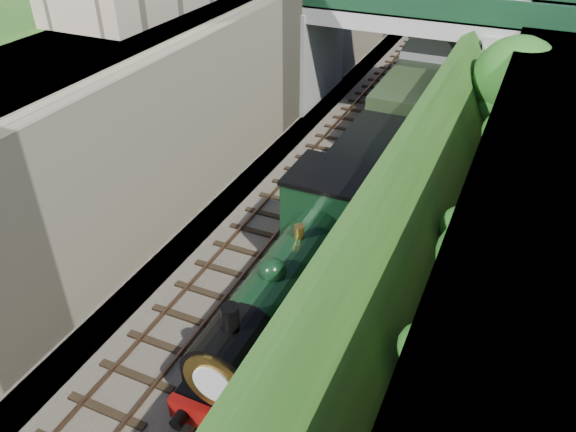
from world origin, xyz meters
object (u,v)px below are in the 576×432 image
object	(u,v)px
road_bridge	(427,45)
tender	(368,176)
tree	(518,82)
locomotive	(296,277)

from	to	relation	value
road_bridge	tender	world-z (taller)	road_bridge
tree	locomotive	xyz separation A→B (m)	(-4.71, -12.31, -2.75)
road_bridge	tree	distance (m)	7.49
locomotive	road_bridge	bearing A→B (deg)	90.82
locomotive	tender	xyz separation A→B (m)	(-0.00, 7.36, -0.27)
tree	tender	world-z (taller)	tree
road_bridge	locomotive	size ratio (longest dim) A/B	1.56
locomotive	tender	distance (m)	7.37
tree	locomotive	bearing A→B (deg)	-110.94
locomotive	tender	bearing A→B (deg)	90.00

